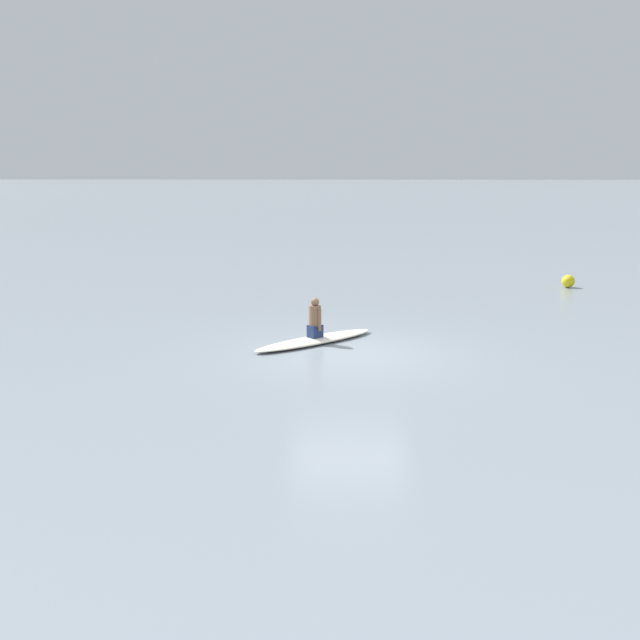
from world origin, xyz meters
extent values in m
plane|color=gray|center=(0.00, 0.00, 0.00)|extent=(400.00, 400.00, 0.00)
ellipsoid|color=silver|center=(-0.78, 0.92, 0.07)|extent=(2.92, 2.76, 0.13)
cube|color=navy|center=(-0.78, 0.92, 0.27)|extent=(0.38, 0.38, 0.28)
cylinder|color=brown|center=(-0.78, 0.92, 0.63)|extent=(0.37, 0.37, 0.47)
sphere|color=brown|center=(-0.78, 0.92, 0.94)|extent=(0.19, 0.19, 0.19)
cylinder|color=brown|center=(-0.67, 0.80, 0.57)|extent=(0.11, 0.11, 0.51)
cylinder|color=brown|center=(-0.88, 1.03, 0.57)|extent=(0.11, 0.11, 0.51)
sphere|color=yellow|center=(7.22, 9.07, 0.21)|extent=(0.42, 0.42, 0.42)
camera|label=1|loc=(-0.12, -15.64, 3.93)|focal=42.34mm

